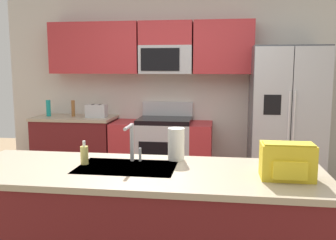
# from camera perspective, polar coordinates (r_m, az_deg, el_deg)

# --- Properties ---
(kitchen_wall_unit) EXTENTS (5.20, 0.43, 2.60)m
(kitchen_wall_unit) POSITION_cam_1_polar(r_m,az_deg,el_deg) (5.23, 0.78, 6.91)
(kitchen_wall_unit) COLOR beige
(kitchen_wall_unit) RESTS_ON ground
(back_counter) EXTENTS (1.12, 0.63, 0.90)m
(back_counter) POSITION_cam_1_polar(r_m,az_deg,el_deg) (5.42, -14.09, -4.17)
(back_counter) COLOR maroon
(back_counter) RESTS_ON ground
(range_oven) EXTENTS (1.36, 0.61, 1.10)m
(range_oven) POSITION_cam_1_polar(r_m,az_deg,el_deg) (5.10, -0.91, -4.81)
(range_oven) COLOR #B7BABF
(range_oven) RESTS_ON ground
(refrigerator) EXTENTS (0.90, 0.76, 1.85)m
(refrigerator) POSITION_cam_1_polar(r_m,az_deg,el_deg) (4.95, 17.78, 0.09)
(refrigerator) COLOR #4C4F54
(refrigerator) RESTS_ON ground
(island_counter) EXTENTS (2.49, 0.86, 0.90)m
(island_counter) POSITION_cam_1_polar(r_m,az_deg,el_deg) (2.68, -4.42, -16.88)
(island_counter) COLOR maroon
(island_counter) RESTS_ON ground
(toaster) EXTENTS (0.28, 0.16, 0.18)m
(toaster) POSITION_cam_1_polar(r_m,az_deg,el_deg) (5.17, -11.02, 1.39)
(toaster) COLOR #B7BABF
(toaster) RESTS_ON back_counter
(pepper_mill) EXTENTS (0.05, 0.05, 0.23)m
(pepper_mill) POSITION_cam_1_polar(r_m,az_deg,el_deg) (5.34, -14.49, 1.75)
(pepper_mill) COLOR brown
(pepper_mill) RESTS_ON back_counter
(bottle_teal) EXTENTS (0.06, 0.06, 0.23)m
(bottle_teal) POSITION_cam_1_polar(r_m,az_deg,el_deg) (5.47, -18.05, 1.76)
(bottle_teal) COLOR teal
(bottle_teal) RESTS_ON back_counter
(sink_faucet) EXTENTS (0.08, 0.21, 0.28)m
(sink_faucet) POSITION_cam_1_polar(r_m,az_deg,el_deg) (2.69, -5.64, -3.00)
(sink_faucet) COLOR #B7BABF
(sink_faucet) RESTS_ON island_counter
(soap_dispenser) EXTENTS (0.06, 0.06, 0.17)m
(soap_dispenser) POSITION_cam_1_polar(r_m,az_deg,el_deg) (2.70, -12.84, -5.28)
(soap_dispenser) COLOR #D8CC66
(soap_dispenser) RESTS_ON island_counter
(paper_towel_roll) EXTENTS (0.12, 0.12, 0.24)m
(paper_towel_roll) POSITION_cam_1_polar(r_m,az_deg,el_deg) (2.74, 1.28, -3.75)
(paper_towel_roll) COLOR white
(paper_towel_roll) RESTS_ON island_counter
(backpack) EXTENTS (0.32, 0.22, 0.23)m
(backpack) POSITION_cam_1_polar(r_m,az_deg,el_deg) (2.40, 18.00, -5.97)
(backpack) COLOR yellow
(backpack) RESTS_ON island_counter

